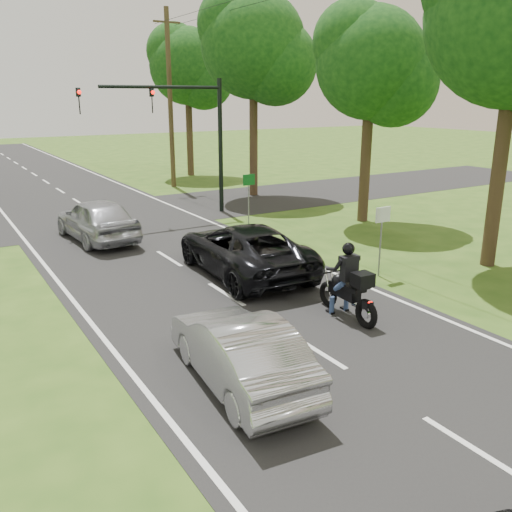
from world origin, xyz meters
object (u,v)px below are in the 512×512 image
Objects in this scene: utility_pole_far at (170,99)px; silver_suv at (97,219)px; silver_sedan at (240,351)px; motorcycle_rider at (349,288)px; sign_white at (382,225)px; traffic_signal at (182,122)px; sign_green at (249,187)px; dark_suv at (244,249)px.

silver_suv is at bearing -126.05° from utility_pole_far.
motorcycle_rider is at bearing -154.59° from silver_sedan.
utility_pole_far is 4.71× the size of sign_white.
traffic_signal is at bearing 97.05° from sign_white.
utility_pole_far reaches higher than silver_sedan.
motorcycle_rider is 1.04× the size of sign_green.
traffic_signal reaches higher than motorcycle_rider.
utility_pole_far is (4.41, 20.97, 4.33)m from motorcycle_rider.
dark_suv reaches higher than silver_sedan.
motorcycle_rider is 0.54× the size of silver_sedan.
utility_pole_far is (4.85, 16.66, 4.30)m from dark_suv.
utility_pole_far is at bearing -104.77° from silver_sedan.
traffic_signal is (1.55, 12.96, 3.39)m from motorcycle_rider.
sign_green is at bearing -118.21° from dark_suv.
traffic_signal is 3.00× the size of sign_white.
silver_suv is at bearing -88.06° from silver_sedan.
dark_suv is 6.87m from silver_suv.
dark_suv is at bearing 108.39° from silver_suv.
silver_suv is 6.17m from traffic_signal.
sign_white is at bearing 120.25° from silver_suv.
sign_white is at bearing 36.99° from motorcycle_rider.
utility_pole_far is at bearing -130.49° from silver_suv.
traffic_signal is (4.65, 2.33, 3.32)m from silver_suv.
traffic_signal is at bearing -157.90° from silver_suv.
sign_white is (1.36, -11.02, -2.54)m from traffic_signal.
sign_white is (3.35, -2.36, 0.82)m from dark_suv.
sign_green reaches higher than silver_sedan.
sign_green reaches higher than motorcycle_rider.
sign_white is at bearing -91.43° from sign_green.
silver_sedan is 12.06m from silver_suv.
silver_suv reaches higher than dark_suv.
dark_suv is 6.72m from sign_green.
silver_suv is 2.23× the size of sign_green.
motorcycle_rider is 1.04× the size of sign_white.
silver_sedan is (-3.86, -1.40, -0.06)m from motorcycle_rider.
silver_sedan is at bearing -156.88° from motorcycle_rider.
sign_green reaches higher than silver_suv.
motorcycle_rider is 0.35× the size of traffic_signal.
dark_suv is 17.88m from utility_pole_far.
motorcycle_rider is 10.45m from sign_green.
silver_suv is 13.47m from utility_pole_far.
dark_suv is 2.61× the size of sign_green.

